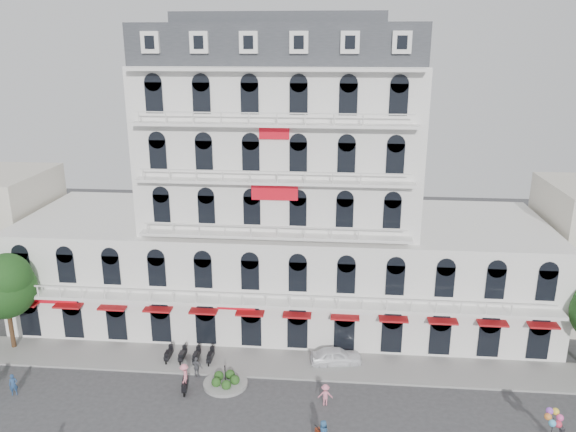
# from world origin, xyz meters

# --- Properties ---
(sidewalk) EXTENTS (53.00, 4.00, 0.16)m
(sidewalk) POSITION_xyz_m (0.00, 9.00, 0.08)
(sidewalk) COLOR gray
(sidewalk) RESTS_ON ground
(main_building) EXTENTS (45.00, 15.00, 25.80)m
(main_building) POSITION_xyz_m (0.00, 18.00, 9.96)
(main_building) COLOR silver
(main_building) RESTS_ON ground
(traffic_island) EXTENTS (3.20, 3.20, 1.60)m
(traffic_island) POSITION_xyz_m (-3.00, 6.00, 0.26)
(traffic_island) COLOR gray
(traffic_island) RESTS_ON ground
(parked_scooter_row) EXTENTS (4.40, 1.80, 1.10)m
(parked_scooter_row) POSITION_xyz_m (-6.35, 8.80, 0.00)
(parked_scooter_row) COLOR black
(parked_scooter_row) RESTS_ON ground
(tree_west_inner) EXTENTS (4.76, 4.76, 8.25)m
(tree_west_inner) POSITION_xyz_m (-20.95, 9.48, 5.68)
(tree_west_inner) COLOR #382314
(tree_west_inner) RESTS_ON ground
(parked_car) EXTENTS (4.14, 2.23, 1.34)m
(parked_car) POSITION_xyz_m (4.93, 9.50, 0.67)
(parked_car) COLOR white
(parked_car) RESTS_ON ground
(rider_center) EXTENTS (0.81, 1.70, 2.21)m
(rider_center) POSITION_xyz_m (-5.68, 4.95, 1.17)
(rider_center) COLOR black
(rider_center) RESTS_ON ground
(pedestrian_mid) EXTENTS (1.01, 0.64, 1.61)m
(pedestrian_mid) POSITION_xyz_m (-5.29, 6.85, 0.80)
(pedestrian_mid) COLOR #585A60
(pedestrian_mid) RESTS_ON ground
(pedestrian_right) EXTENTS (1.03, 0.63, 1.55)m
(pedestrian_right) POSITION_xyz_m (4.23, 4.33, 0.77)
(pedestrian_right) COLOR pink
(pedestrian_right) RESTS_ON ground
(pedestrian_far) EXTENTS (0.68, 0.59, 1.58)m
(pedestrian_far) POSITION_xyz_m (-17.52, 3.55, 0.79)
(pedestrian_far) COLOR navy
(pedestrian_far) RESTS_ON ground
(balloon_vendor) EXTENTS (1.40, 1.30, 2.45)m
(balloon_vendor) POSITION_xyz_m (18.30, 1.33, 1.28)
(balloon_vendor) COLOR #5A5961
(balloon_vendor) RESTS_ON ground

